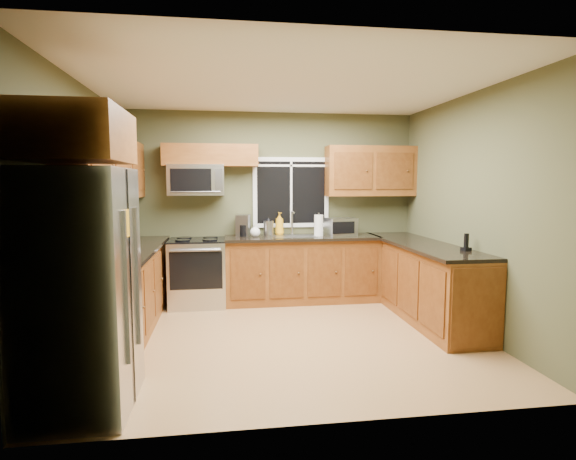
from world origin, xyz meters
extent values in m
plane|color=#A67849|center=(0.00, 0.00, 0.00)|extent=(4.20, 4.20, 0.00)
plane|color=white|center=(0.00, 0.00, 2.70)|extent=(4.20, 4.20, 0.00)
plane|color=#4A4C2F|center=(0.00, 1.80, 1.35)|extent=(4.20, 0.00, 4.20)
plane|color=#4A4C2F|center=(0.00, -1.80, 1.35)|extent=(4.20, 0.00, 4.20)
plane|color=#4A4C2F|center=(-2.10, 0.00, 1.35)|extent=(0.00, 3.60, 3.60)
plane|color=#4A4C2F|center=(2.10, 0.00, 1.35)|extent=(0.00, 3.60, 3.60)
cube|color=white|center=(0.30, 1.79, 1.55)|extent=(1.12, 0.03, 1.02)
cube|color=black|center=(0.30, 1.78, 1.55)|extent=(1.00, 0.01, 0.90)
cube|color=white|center=(0.30, 1.77, 1.55)|extent=(0.03, 0.01, 0.90)
cube|color=white|center=(0.30, 1.77, 1.94)|extent=(1.00, 0.01, 0.03)
cube|color=brown|center=(-1.80, 0.48, 0.45)|extent=(0.60, 2.65, 0.90)
cube|color=black|center=(-1.78, 0.48, 0.92)|extent=(0.65, 2.65, 0.04)
cube|color=brown|center=(0.42, 1.50, 0.45)|extent=(2.17, 0.60, 0.90)
cube|color=black|center=(0.42, 1.48, 0.92)|extent=(2.17, 0.65, 0.04)
cube|color=brown|center=(1.80, 0.55, 0.45)|extent=(0.60, 2.50, 0.90)
cube|color=#613111|center=(1.80, -0.71, 0.45)|extent=(0.56, 0.02, 0.82)
cube|color=black|center=(1.78, 0.55, 0.92)|extent=(0.65, 2.50, 0.04)
cube|color=brown|center=(-1.94, 0.48, 1.86)|extent=(0.33, 2.65, 0.72)
cube|color=brown|center=(-0.85, 1.64, 2.07)|extent=(1.30, 0.33, 0.30)
cube|color=brown|center=(1.45, 1.64, 1.86)|extent=(1.30, 0.33, 0.72)
cube|color=brown|center=(-1.74, -1.30, 2.03)|extent=(0.72, 0.90, 0.38)
cube|color=#B7B7BC|center=(-1.74, -1.30, 0.90)|extent=(0.72, 0.90, 1.80)
cube|color=slate|center=(-1.37, -1.50, 0.95)|extent=(0.03, 0.04, 1.10)
cube|color=slate|center=(-1.37, -1.10, 0.95)|extent=(0.03, 0.04, 1.10)
cube|color=black|center=(-1.38, -1.30, 0.90)|extent=(0.01, 0.02, 1.78)
cube|color=orange|center=(-1.37, -1.40, 1.40)|extent=(0.01, 0.14, 0.20)
cube|color=#B7B7BC|center=(-1.05, 1.48, 0.45)|extent=(0.76, 0.65, 0.90)
cube|color=black|center=(-1.05, 1.48, 0.91)|extent=(0.76, 0.64, 0.03)
cube|color=black|center=(-1.05, 1.15, 0.55)|extent=(0.68, 0.02, 0.50)
cylinder|color=slate|center=(-1.05, 1.12, 0.82)|extent=(0.64, 0.04, 0.04)
cylinder|color=black|center=(-1.23, 1.33, 0.93)|extent=(0.20, 0.20, 0.01)
cylinder|color=black|center=(-0.87, 1.33, 0.93)|extent=(0.20, 0.20, 0.01)
cylinder|color=black|center=(-1.23, 1.61, 0.93)|extent=(0.20, 0.20, 0.01)
cylinder|color=black|center=(-0.87, 1.61, 0.93)|extent=(0.20, 0.20, 0.01)
cube|color=#B7B7BC|center=(-1.05, 1.61, 1.73)|extent=(0.76, 0.38, 0.42)
cube|color=black|center=(-1.11, 1.42, 1.73)|extent=(0.54, 0.01, 0.30)
cube|color=slate|center=(-0.74, 1.42, 1.73)|extent=(0.10, 0.01, 0.30)
cylinder|color=slate|center=(-1.05, 1.40, 1.57)|extent=(0.66, 0.02, 0.02)
cube|color=slate|center=(0.30, 1.48, 0.94)|extent=(0.60, 0.42, 0.02)
cylinder|color=#B7B7BC|center=(0.30, 1.68, 1.11)|extent=(0.03, 0.03, 0.34)
cylinder|color=#B7B7BC|center=(0.30, 1.60, 1.27)|extent=(0.03, 0.18, 0.03)
cube|color=#B7B7BC|center=(0.98, 1.49, 1.07)|extent=(0.46, 0.38, 0.25)
cube|color=black|center=(0.98, 1.34, 1.07)|extent=(0.33, 0.09, 0.17)
cube|color=slate|center=(-0.41, 1.65, 1.09)|extent=(0.22, 0.25, 0.30)
cylinder|color=black|center=(-0.41, 1.57, 1.02)|extent=(0.13, 0.13, 0.16)
cylinder|color=#B7B7BC|center=(-0.05, 1.63, 1.04)|extent=(0.16, 0.16, 0.21)
cone|color=black|center=(-0.05, 1.63, 1.17)|extent=(0.11, 0.11, 0.06)
cylinder|color=white|center=(0.65, 1.47, 1.09)|extent=(0.16, 0.16, 0.30)
cylinder|color=slate|center=(0.65, 1.47, 1.25)|extent=(0.03, 0.03, 0.04)
imported|color=orange|center=(0.12, 1.70, 1.10)|extent=(0.17, 0.17, 0.33)
imported|color=white|center=(-0.25, 1.51, 1.03)|extent=(0.18, 0.18, 0.18)
cube|color=black|center=(1.98, -0.13, 0.96)|extent=(0.10, 0.10, 0.04)
cube|color=black|center=(1.98, -0.13, 1.06)|extent=(0.05, 0.04, 0.15)
camera|label=1|loc=(-0.68, -4.74, 1.69)|focal=28.00mm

